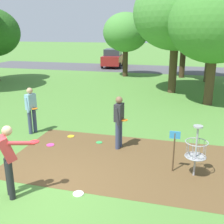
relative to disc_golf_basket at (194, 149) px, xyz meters
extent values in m
plane|color=#518438|center=(-3.49, -1.80, -0.75)|extent=(160.00, 160.00, 0.00)
cube|color=brown|center=(-1.81, 0.34, -0.75)|extent=(6.79, 3.70, 0.01)
cylinder|color=#9E9EA3|center=(0.06, -0.01, -0.08)|extent=(0.05, 0.05, 1.35)
cylinder|color=#9E9EA3|center=(0.06, -0.01, 0.62)|extent=(0.24, 0.24, 0.04)
torus|color=#9E9EA3|center=(0.06, -0.01, 0.20)|extent=(0.58, 0.58, 0.02)
torus|color=#9E9EA3|center=(0.06, -0.01, -0.20)|extent=(0.55, 0.55, 0.03)
cylinder|color=#9E9EA3|center=(0.06, -0.01, -0.22)|extent=(0.48, 0.48, 0.02)
cylinder|color=gray|center=(0.30, -0.01, 0.00)|extent=(0.01, 0.01, 0.40)
cylinder|color=gray|center=(0.25, 0.13, 0.00)|extent=(0.01, 0.01, 0.40)
cylinder|color=gray|center=(0.13, 0.22, 0.00)|extent=(0.01, 0.01, 0.40)
cylinder|color=gray|center=(-0.01, 0.22, 0.00)|extent=(0.01, 0.01, 0.40)
cylinder|color=gray|center=(-0.13, 0.13, 0.00)|extent=(0.01, 0.01, 0.40)
cylinder|color=gray|center=(-0.18, -0.01, 0.00)|extent=(0.01, 0.01, 0.40)
cylinder|color=gray|center=(-0.13, -0.15, 0.00)|extent=(0.01, 0.01, 0.40)
cylinder|color=gray|center=(-0.01, -0.24, 0.00)|extent=(0.01, 0.01, 0.40)
cylinder|color=gray|center=(0.13, -0.24, 0.00)|extent=(0.01, 0.01, 0.40)
cylinder|color=gray|center=(0.25, -0.15, 0.00)|extent=(0.01, 0.01, 0.40)
cylinder|color=#4C3823|center=(-0.49, 0.09, -0.20)|extent=(0.04, 0.04, 1.10)
cube|color=#3384C6|center=(-0.49, 0.09, 0.30)|extent=(0.28, 0.03, 0.20)
cylinder|color=#384260|center=(-5.62, 1.81, -0.29)|extent=(0.14, 0.14, 0.92)
cylinder|color=#384260|center=(-5.69, 1.60, -0.29)|extent=(0.14, 0.14, 0.92)
cube|color=#84B7D1|center=(-5.66, 1.71, 0.45)|extent=(0.32, 0.41, 0.56)
sphere|color=tan|center=(-5.66, 1.71, 0.85)|extent=(0.22, 0.22, 0.22)
cylinder|color=#84B7D1|center=(-5.58, 1.88, 0.36)|extent=(0.18, 0.13, 0.55)
cylinder|color=#84B7D1|center=(-5.69, 1.52, 0.36)|extent=(0.18, 0.13, 0.55)
cylinder|color=orange|center=(-5.48, 1.65, 0.22)|extent=(0.22, 0.22, 0.02)
cylinder|color=#384260|center=(-2.25, 1.33, -0.29)|extent=(0.14, 0.14, 0.92)
cylinder|color=#384260|center=(-2.28, 1.11, -0.29)|extent=(0.14, 0.14, 0.92)
cube|color=#2D2D33|center=(-2.26, 1.22, 0.45)|extent=(0.27, 0.39, 0.56)
sphere|color=brown|center=(-2.26, 1.22, 0.85)|extent=(0.22, 0.22, 0.22)
cylinder|color=#2D2D33|center=(-2.21, 1.40, 0.36)|extent=(0.18, 0.11, 0.55)
cylinder|color=#2D2D33|center=(-2.27, 1.03, 0.36)|extent=(0.18, 0.11, 0.55)
cylinder|color=orange|center=(-2.08, 1.19, 0.22)|extent=(0.22, 0.22, 0.02)
cylinder|color=#232328|center=(-4.09, -1.98, -0.29)|extent=(0.14, 0.14, 0.92)
cylinder|color=#232328|center=(-3.94, -2.13, -0.29)|extent=(0.14, 0.14, 0.92)
cube|color=#D1383D|center=(-4.01, -2.05, 0.45)|extent=(0.52, 0.52, 0.60)
sphere|color=tan|center=(-3.97, -2.01, 0.85)|extent=(0.22, 0.22, 0.22)
cylinder|color=#D1383D|center=(-3.69, -1.95, 0.56)|extent=(0.48, 0.48, 0.21)
cylinder|color=red|center=(-3.49, -1.76, 0.53)|extent=(0.22, 0.22, 0.02)
cylinder|color=#E53D99|center=(-4.50, 0.82, -0.74)|extent=(0.26, 0.26, 0.02)
cylinder|color=#E53D99|center=(-5.25, 0.79, -0.74)|extent=(0.24, 0.24, 0.02)
cylinder|color=white|center=(-2.56, -1.58, -0.74)|extent=(0.25, 0.25, 0.02)
cylinder|color=green|center=(-3.00, 1.43, -0.74)|extent=(0.22, 0.22, 0.02)
cylinder|color=gold|center=(-4.15, 1.71, -0.74)|extent=(0.25, 0.25, 0.02)
cylinder|color=#422D1E|center=(-5.08, 15.35, 0.33)|extent=(0.42, 0.42, 2.17)
ellipsoid|color=#4C8E3D|center=(-5.08, 15.35, 2.77)|extent=(3.61, 3.61, 3.07)
cylinder|color=#4C3823|center=(0.92, 7.66, 0.41)|extent=(0.46, 0.46, 2.33)
ellipsoid|color=#428433|center=(0.92, 7.66, 3.26)|extent=(4.50, 4.50, 3.83)
cylinder|color=#4C3823|center=(-1.03, 10.09, 0.63)|extent=(0.48, 0.48, 2.76)
ellipsoid|color=#4C8E3D|center=(-1.03, 10.09, 3.86)|extent=(4.95, 4.95, 4.21)
cylinder|color=#422D1E|center=(-0.54, 15.96, 0.74)|extent=(0.44, 0.44, 2.98)
ellipsoid|color=#38752D|center=(-0.54, 15.96, 3.75)|extent=(4.06, 4.06, 3.45)
cylinder|color=brown|center=(1.32, 14.49, 0.70)|extent=(0.46, 0.46, 2.90)
ellipsoid|color=#38752D|center=(1.32, 14.49, 3.85)|extent=(4.54, 4.54, 3.86)
cube|color=#4C4C51|center=(-3.49, 20.36, -0.75)|extent=(36.00, 6.00, 0.01)
cube|color=maroon|center=(-7.58, 20.94, 0.00)|extent=(2.19, 4.35, 0.90)
cube|color=#2D333D|center=(-7.58, 20.94, 0.77)|extent=(1.78, 2.32, 0.64)
cylinder|color=black|center=(-8.60, 22.15, -0.45)|extent=(0.24, 0.61, 0.60)
cylinder|color=black|center=(-6.80, 22.32, -0.45)|extent=(0.24, 0.61, 0.60)
cylinder|color=black|center=(-8.35, 19.56, -0.45)|extent=(0.24, 0.61, 0.60)
cylinder|color=black|center=(-6.56, 19.73, -0.45)|extent=(0.24, 0.61, 0.60)
camera|label=1|loc=(-0.40, -6.72, 2.91)|focal=43.61mm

